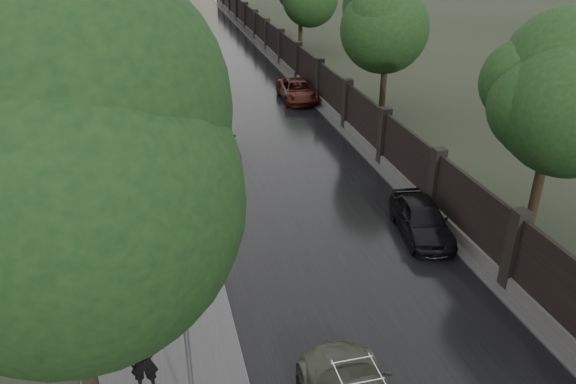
{
  "coord_description": "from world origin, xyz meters",
  "views": [
    {
      "loc": [
        -5.58,
        -7.28,
        10.45
      ],
      "look_at": [
        -1.14,
        10.22,
        1.5
      ],
      "focal_mm": 35.0,
      "sensor_mm": 36.0,
      "label": 1
    }
  ],
  "objects_px": {
    "car_right_far": "(297,90)",
    "tree_right_b": "(388,26)",
    "tree_left_near": "(43,160)",
    "tree_right_a": "(557,99)",
    "tree_left_far": "(99,10)",
    "car_right_near": "(421,218)",
    "pedestrian_umbrella": "(139,328)",
    "hatchback_left": "(219,145)",
    "lamp_post": "(188,352)",
    "traffic_light": "(171,72)"
  },
  "relations": [
    {
      "from": "car_right_far",
      "to": "tree_right_b",
      "type": "bearing_deg",
      "value": -38.58
    },
    {
      "from": "tree_left_near",
      "to": "tree_right_a",
      "type": "bearing_deg",
      "value": 18.32
    },
    {
      "from": "tree_left_far",
      "to": "car_right_far",
      "type": "xyz_separation_m",
      "value": [
        11.38,
        -4.35,
        -4.63
      ]
    },
    {
      "from": "tree_left_far",
      "to": "car_right_near",
      "type": "height_order",
      "value": "tree_left_far"
    },
    {
      "from": "pedestrian_umbrella",
      "to": "hatchback_left",
      "type": "bearing_deg",
      "value": 80.05
    },
    {
      "from": "tree_right_a",
      "to": "tree_left_near",
      "type": "bearing_deg",
      "value": -161.68
    },
    {
      "from": "tree_right_a",
      "to": "tree_left_far",
      "type": "bearing_deg",
      "value": 125.17
    },
    {
      "from": "tree_left_far",
      "to": "lamp_post",
      "type": "distance_m",
      "value": 28.73
    },
    {
      "from": "tree_left_far",
      "to": "car_right_near",
      "type": "distance_m",
      "value": 24.66
    },
    {
      "from": "lamp_post",
      "to": "tree_left_far",
      "type": "bearing_deg",
      "value": 95.21
    },
    {
      "from": "tree_left_near",
      "to": "car_right_far",
      "type": "distance_m",
      "value": 25.83
    },
    {
      "from": "pedestrian_umbrella",
      "to": "tree_left_far",
      "type": "bearing_deg",
      "value": 98.3
    },
    {
      "from": "tree_left_far",
      "to": "car_right_far",
      "type": "height_order",
      "value": "tree_left_far"
    },
    {
      "from": "tree_right_a",
      "to": "car_right_far",
      "type": "distance_m",
      "value": 18.64
    },
    {
      "from": "traffic_light",
      "to": "tree_left_near",
      "type": "bearing_deg",
      "value": -98.53
    },
    {
      "from": "tree_right_a",
      "to": "car_right_near",
      "type": "distance_m",
      "value": 5.96
    },
    {
      "from": "tree_right_a",
      "to": "lamp_post",
      "type": "xyz_separation_m",
      "value": [
        -12.9,
        -6.5,
        -2.28
      ]
    },
    {
      "from": "tree_left_far",
      "to": "traffic_light",
      "type": "relative_size",
      "value": 1.85
    },
    {
      "from": "lamp_post",
      "to": "traffic_light",
      "type": "distance_m",
      "value": 23.52
    },
    {
      "from": "tree_left_near",
      "to": "hatchback_left",
      "type": "xyz_separation_m",
      "value": [
        4.93,
        14.36,
        -5.7
      ]
    },
    {
      "from": "car_right_near",
      "to": "pedestrian_umbrella",
      "type": "bearing_deg",
      "value": -143.67
    },
    {
      "from": "hatchback_left",
      "to": "traffic_light",
      "type": "bearing_deg",
      "value": -76.92
    },
    {
      "from": "traffic_light",
      "to": "pedestrian_umbrella",
      "type": "height_order",
      "value": "traffic_light"
    },
    {
      "from": "car_right_near",
      "to": "hatchback_left",
      "type": "bearing_deg",
      "value": 132.44
    },
    {
      "from": "lamp_post",
      "to": "pedestrian_umbrella",
      "type": "height_order",
      "value": "lamp_post"
    },
    {
      "from": "tree_left_far",
      "to": "pedestrian_umbrella",
      "type": "xyz_separation_m",
      "value": [
        1.6,
        -26.74,
        -3.22
      ]
    },
    {
      "from": "traffic_light",
      "to": "car_right_near",
      "type": "height_order",
      "value": "traffic_light"
    },
    {
      "from": "tree_left_near",
      "to": "traffic_light",
      "type": "distance_m",
      "value": 22.6
    },
    {
      "from": "traffic_light",
      "to": "pedestrian_umbrella",
      "type": "relative_size",
      "value": 1.43
    },
    {
      "from": "tree_left_near",
      "to": "tree_right_b",
      "type": "xyz_separation_m",
      "value": [
        15.1,
        19.0,
        -1.47
      ]
    },
    {
      "from": "hatchback_left",
      "to": "pedestrian_umbrella",
      "type": "relative_size",
      "value": 1.52
    },
    {
      "from": "tree_right_a",
      "to": "lamp_post",
      "type": "height_order",
      "value": "tree_right_a"
    },
    {
      "from": "tree_left_near",
      "to": "lamp_post",
      "type": "xyz_separation_m",
      "value": [
        2.2,
        -1.5,
        -3.75
      ]
    },
    {
      "from": "hatchback_left",
      "to": "car_right_far",
      "type": "relative_size",
      "value": 0.96
    },
    {
      "from": "car_right_far",
      "to": "tree_left_near",
      "type": "bearing_deg",
      "value": -112.89
    },
    {
      "from": "lamp_post",
      "to": "tree_left_near",
      "type": "bearing_deg",
      "value": 145.71
    },
    {
      "from": "tree_left_near",
      "to": "tree_left_far",
      "type": "xyz_separation_m",
      "value": [
        -0.4,
        27.0,
        -1.18
      ]
    },
    {
      "from": "tree_right_a",
      "to": "lamp_post",
      "type": "distance_m",
      "value": 14.62
    },
    {
      "from": "tree_right_a",
      "to": "car_right_far",
      "type": "bearing_deg",
      "value": 103.15
    },
    {
      "from": "car_right_near",
      "to": "car_right_far",
      "type": "bearing_deg",
      "value": 97.74
    },
    {
      "from": "tree_left_near",
      "to": "tree_right_a",
      "type": "relative_size",
      "value": 1.31
    },
    {
      "from": "tree_right_a",
      "to": "car_right_near",
      "type": "height_order",
      "value": "tree_right_a"
    },
    {
      "from": "tree_left_far",
      "to": "traffic_light",
      "type": "xyz_separation_m",
      "value": [
        3.7,
        -5.01,
        -2.84
      ]
    },
    {
      "from": "tree_left_near",
      "to": "car_right_near",
      "type": "bearing_deg",
      "value": 27.08
    },
    {
      "from": "tree_left_near",
      "to": "pedestrian_umbrella",
      "type": "height_order",
      "value": "tree_left_near"
    },
    {
      "from": "tree_right_a",
      "to": "hatchback_left",
      "type": "xyz_separation_m",
      "value": [
        -10.17,
        9.36,
        -4.23
      ]
    },
    {
      "from": "tree_left_far",
      "to": "lamp_post",
      "type": "xyz_separation_m",
      "value": [
        2.6,
        -28.5,
        -2.57
      ]
    },
    {
      "from": "tree_right_b",
      "to": "pedestrian_umbrella",
      "type": "height_order",
      "value": "tree_right_b"
    },
    {
      "from": "lamp_post",
      "to": "car_right_near",
      "type": "relative_size",
      "value": 1.31
    },
    {
      "from": "car_right_far",
      "to": "hatchback_left",
      "type": "bearing_deg",
      "value": -123.13
    }
  ]
}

